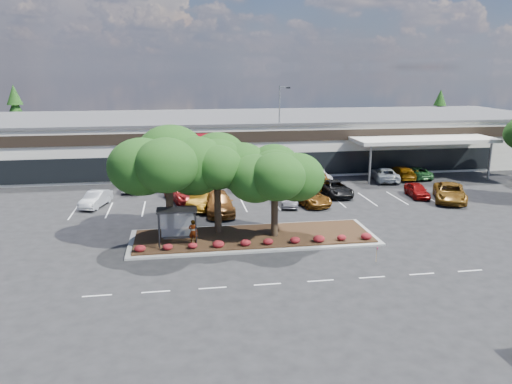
{
  "coord_description": "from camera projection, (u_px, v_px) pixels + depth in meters",
  "views": [
    {
      "loc": [
        -7.25,
        -30.43,
        12.29
      ],
      "look_at": [
        -1.23,
        7.73,
        2.6
      ],
      "focal_mm": 35.0,
      "sensor_mm": 36.0,
      "label": 1
    }
  ],
  "objects": [
    {
      "name": "car_16",
      "position": [
        415.0,
        172.0,
        56.67
      ],
      "size": [
        2.54,
        4.96,
        1.34
      ],
      "primitive_type": "imported",
      "rotation": [
        0.0,
        0.0,
        3.21
      ],
      "color": "#1C4D21",
      "rests_on": "ground"
    },
    {
      "name": "island_tree_mid",
      "position": [
        217.0,
        185.0,
        36.59
      ],
      "size": [
        6.6,
        6.6,
        7.32
      ],
      "primitive_type": null,
      "color": "#16390D",
      "rests_on": "landscape_island"
    },
    {
      "name": "car_1",
      "position": [
        183.0,
        193.0,
        47.12
      ],
      "size": [
        3.96,
        5.7,
        1.45
      ],
      "primitive_type": "imported",
      "rotation": [
        0.0,
        0.0,
        0.33
      ],
      "color": "maroon",
      "rests_on": "ground"
    },
    {
      "name": "light_pole",
      "position": [
        280.0,
        137.0,
        56.28
      ],
      "size": [
        1.43,
        0.5,
        10.3
      ],
      "rotation": [
        0.0,
        0.0,
        -0.05
      ],
      "color": "#959591",
      "rests_on": "ground"
    },
    {
      "name": "car_3",
      "position": [
        219.0,
        203.0,
        43.24
      ],
      "size": [
        2.56,
        5.96,
        1.71
      ],
      "primitive_type": "imported",
      "rotation": [
        0.0,
        0.0,
        0.03
      ],
      "color": "brown",
      "rests_on": "ground"
    },
    {
      "name": "retail_store",
      "position": [
        235.0,
        139.0,
        64.97
      ],
      "size": [
        80.4,
        25.2,
        6.25
      ],
      "color": "white",
      "rests_on": "ground"
    },
    {
      "name": "island_tree_west",
      "position": [
        169.0,
        185.0,
        35.32
      ],
      "size": [
        7.2,
        7.2,
        7.89
      ],
      "primitive_type": null,
      "color": "#16390D",
      "rests_on": "landscape_island"
    },
    {
      "name": "car_17",
      "position": [
        401.0,
        172.0,
        56.38
      ],
      "size": [
        2.18,
        5.1,
        1.46
      ],
      "primitive_type": "imported",
      "rotation": [
        0.0,
        0.0,
        3.12
      ],
      "color": "#633904",
      "rests_on": "ground"
    },
    {
      "name": "car_13",
      "position": [
        315.0,
        175.0,
        54.34
      ],
      "size": [
        3.09,
        6.13,
        1.66
      ],
      "primitive_type": "imported",
      "rotation": [
        0.0,
        0.0,
        3.09
      ],
      "color": "silver",
      "rests_on": "ground"
    },
    {
      "name": "bus_shelter",
      "position": [
        177.0,
        216.0,
        34.37
      ],
      "size": [
        2.75,
        1.55,
        2.59
      ],
      "color": "black",
      "rests_on": "landscape_island"
    },
    {
      "name": "car_14",
      "position": [
        318.0,
        180.0,
        52.3
      ],
      "size": [
        3.72,
        6.17,
        1.6
      ],
      "primitive_type": "imported",
      "rotation": [
        0.0,
        0.0,
        2.95
      ],
      "color": "brown",
      "rests_on": "ground"
    },
    {
      "name": "survey_stake",
      "position": [
        377.0,
        252.0,
        32.25
      ],
      "size": [
        0.07,
        0.14,
        1.02
      ],
      "color": "tan",
      "rests_on": "ground"
    },
    {
      "name": "car_8",
      "position": [
        450.0,
        193.0,
        46.94
      ],
      "size": [
        4.94,
        6.52,
        1.64
      ],
      "primitive_type": "imported",
      "rotation": [
        0.0,
        0.0,
        -0.43
      ],
      "color": "brown",
      "rests_on": "ground"
    },
    {
      "name": "island_tree_east",
      "position": [
        275.0,
        193.0,
        35.85
      ],
      "size": [
        5.8,
        5.8,
        6.5
      ],
      "primitive_type": null,
      "color": "#16390D",
      "rests_on": "landscape_island"
    },
    {
      "name": "landscape_island",
      "position": [
        254.0,
        237.0,
        36.74
      ],
      "size": [
        18.0,
        6.0,
        0.26
      ],
      "color": "#959591",
      "rests_on": "ground"
    },
    {
      "name": "conifer_north_west",
      "position": [
        17.0,
        119.0,
        71.56
      ],
      "size": [
        4.4,
        4.4,
        10.0
      ],
      "primitive_type": "cone",
      "color": "#16390D",
      "rests_on": "ground"
    },
    {
      "name": "car_15",
      "position": [
        385.0,
        174.0,
        55.33
      ],
      "size": [
        3.39,
        5.65,
        1.47
      ],
      "primitive_type": "imported",
      "rotation": [
        0.0,
        0.0,
        2.95
      ],
      "color": "#B0B7BC",
      "rests_on": "ground"
    },
    {
      "name": "car_2",
      "position": [
        202.0,
        199.0,
        44.61
      ],
      "size": [
        3.15,
        5.43,
        1.69
      ],
      "primitive_type": "imported",
      "rotation": [
        0.0,
        0.0,
        -0.28
      ],
      "color": "#6F4509",
      "rests_on": "ground"
    },
    {
      "name": "lane_markings",
      "position": [
        264.0,
        213.0,
        43.2
      ],
      "size": [
        33.12,
        20.06,
        0.01
      ],
      "color": "silver",
      "rests_on": "ground"
    },
    {
      "name": "car_6",
      "position": [
        335.0,
        188.0,
        49.03
      ],
      "size": [
        2.72,
        5.3,
        1.43
      ],
      "primitive_type": "imported",
      "rotation": [
        0.0,
        0.0,
        0.07
      ],
      "color": "black",
      "rests_on": "ground"
    },
    {
      "name": "ground",
      "position": [
        292.0,
        257.0,
        33.24
      ],
      "size": [
        160.0,
        160.0,
        0.0
      ],
      "primitive_type": "plane",
      "color": "black",
      "rests_on": "ground"
    },
    {
      "name": "car_10",
      "position": [
        165.0,
        182.0,
        51.81
      ],
      "size": [
        2.7,
        4.27,
        1.33
      ],
      "primitive_type": "imported",
      "rotation": [
        0.0,
        0.0,
        2.79
      ],
      "color": "#0C0D5F",
      "rests_on": "ground"
    },
    {
      "name": "car_0",
      "position": [
        96.0,
        199.0,
        45.13
      ],
      "size": [
        2.68,
        4.53,
        1.41
      ],
      "primitive_type": "imported",
      "rotation": [
        0.0,
        0.0,
        -0.3
      ],
      "color": "#A9ACB4",
      "rests_on": "ground"
    },
    {
      "name": "car_11",
      "position": [
        246.0,
        183.0,
        51.31
      ],
      "size": [
        2.63,
        4.45,
        1.38
      ],
      "primitive_type": "imported",
      "rotation": [
        0.0,
        0.0,
        2.84
      ],
      "color": "#194B28",
      "rests_on": "ground"
    },
    {
      "name": "shrub_row",
      "position": [
        258.0,
        242.0,
        34.63
      ],
      "size": [
        17.0,
        0.8,
        0.5
      ],
      "primitive_type": null,
      "color": "maroon",
      "rests_on": "landscape_island"
    },
    {
      "name": "car_9",
      "position": [
        135.0,
        183.0,
        51.15
      ],
      "size": [
        2.82,
        5.43,
        1.5
      ],
      "primitive_type": "imported",
      "rotation": [
        0.0,
        0.0,
        3.0
      ],
      "color": "white",
      "rests_on": "ground"
    },
    {
      "name": "car_7",
      "position": [
        417.0,
        190.0,
        48.45
      ],
      "size": [
        1.99,
        4.07,
        1.34
      ],
      "primitive_type": "imported",
      "rotation": [
        0.0,
        0.0,
        -0.11
      ],
      "color": "maroon",
      "rests_on": "ground"
    },
    {
      "name": "person_waiting",
      "position": [
        193.0,
        232.0,
        34.79
      ],
      "size": [
        0.71,
        0.55,
        1.74
      ],
      "primitive_type": "imported",
      "rotation": [
        0.0,
        0.0,
        2.92
      ],
      "color": "#594C47",
      "rests_on": "landscape_island"
    },
    {
      "name": "car_5",
      "position": [
        290.0,
        198.0,
        45.55
      ],
      "size": [
        2.37,
        4.45,
        1.39
      ],
      "primitive_type": "imported",
      "rotation": [
        0.0,
        0.0,
        -0.22
      ],
      "color": "#504F56",
      "rests_on": "ground"
    },
    {
      "name": "car_4",
      "position": [
        309.0,
        197.0,
        45.8
      ],
      "size": [
        3.69,
        5.6,
        1.43
      ],
      "primitive_type": "imported",
      "rotation": [
        0.0,
        0.0,
        0.28
      ],
      "color": "brown",
      "rests_on": "ground"
    },
    {
      "name": "conifer_north_east",
      "position": [
        439.0,
        117.0,
        79.44
      ],
      "size": [
        3.96,
        3.96,
        9.0
      ],
      "primitive_type": "cone",
      "color": "#16390D",
      "rests_on": "ground"
    }
  ]
}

